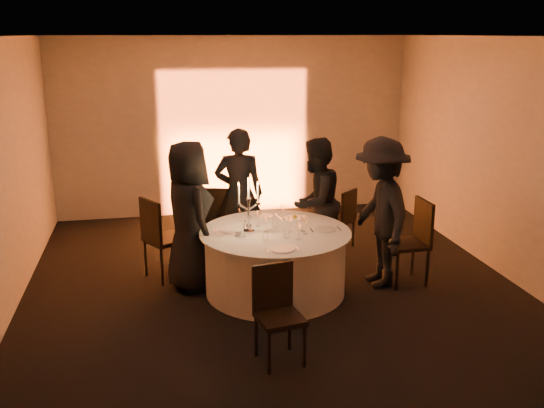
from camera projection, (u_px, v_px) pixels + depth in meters
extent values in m
plane|color=black|center=(275.00, 291.00, 7.38)|extent=(7.00, 7.00, 0.00)
plane|color=silver|center=(276.00, 36.00, 6.57)|extent=(7.00, 7.00, 0.00)
plane|color=#B9B4AC|center=(234.00, 127.00, 10.28)|extent=(7.00, 0.00, 7.00)
plane|color=#B9B4AC|center=(392.00, 295.00, 3.67)|extent=(7.00, 0.00, 7.00)
plane|color=#B9B4AC|center=(511.00, 161.00, 7.54)|extent=(0.00, 7.00, 7.00)
cube|color=black|center=(238.00, 213.00, 10.39)|extent=(0.25, 0.12, 0.10)
cylinder|color=black|center=(275.00, 290.00, 7.38)|extent=(0.60, 0.60, 0.03)
cylinder|color=black|center=(275.00, 262.00, 7.28)|extent=(0.20, 0.20, 0.75)
cylinder|color=white|center=(275.00, 262.00, 7.28)|extent=(1.68, 1.68, 0.75)
cylinder|color=white|center=(275.00, 232.00, 7.18)|extent=(1.80, 1.80, 0.02)
cube|color=black|center=(166.00, 239.00, 7.69)|extent=(0.63, 0.63, 0.05)
cube|color=black|center=(151.00, 221.00, 7.48)|extent=(0.27, 0.42, 0.53)
cylinder|color=black|center=(189.00, 259.00, 7.74)|extent=(0.04, 0.04, 0.50)
cylinder|color=black|center=(172.00, 251.00, 8.03)|extent=(0.04, 0.04, 0.50)
cylinder|color=black|center=(162.00, 267.00, 7.49)|extent=(0.04, 0.04, 0.50)
cylinder|color=black|center=(146.00, 258.00, 7.78)|extent=(0.04, 0.04, 0.50)
cube|color=black|center=(220.00, 219.00, 8.65)|extent=(0.53, 0.53, 0.05)
cube|color=black|center=(217.00, 205.00, 8.39)|extent=(0.42, 0.16, 0.49)
cylinder|color=black|center=(235.00, 232.00, 8.87)|extent=(0.04, 0.04, 0.46)
cylinder|color=black|center=(210.00, 231.00, 8.91)|extent=(0.04, 0.04, 0.46)
cylinder|color=black|center=(230.00, 240.00, 8.52)|extent=(0.04, 0.04, 0.46)
cylinder|color=black|center=(205.00, 239.00, 8.56)|extent=(0.04, 0.04, 0.46)
cube|color=black|center=(338.00, 219.00, 8.81)|extent=(0.54, 0.54, 0.05)
cube|color=black|center=(349.00, 206.00, 8.64)|extent=(0.31, 0.28, 0.44)
cylinder|color=black|center=(334.00, 229.00, 9.09)|extent=(0.04, 0.04, 0.41)
cylinder|color=black|center=(322.00, 234.00, 8.83)|extent=(0.04, 0.04, 0.41)
cylinder|color=black|center=(353.00, 233.00, 8.89)|extent=(0.04, 0.04, 0.41)
cylinder|color=black|center=(342.00, 239.00, 8.64)|extent=(0.04, 0.04, 0.41)
cube|color=black|center=(406.00, 244.00, 7.51)|extent=(0.48, 0.48, 0.05)
cube|color=black|center=(424.00, 221.00, 7.48)|extent=(0.05, 0.47, 0.53)
cylinder|color=black|center=(384.00, 259.00, 7.73)|extent=(0.04, 0.04, 0.50)
cylinder|color=black|center=(397.00, 271.00, 7.35)|extent=(0.04, 0.04, 0.50)
cylinder|color=black|center=(413.00, 257.00, 7.81)|extent=(0.04, 0.04, 0.50)
cylinder|color=black|center=(427.00, 268.00, 7.44)|extent=(0.04, 0.04, 0.50)
cube|color=black|center=(280.00, 318.00, 5.69)|extent=(0.48, 0.48, 0.05)
cube|color=black|center=(273.00, 286.00, 5.78)|extent=(0.41, 0.11, 0.47)
cylinder|color=black|center=(269.00, 353.00, 5.53)|extent=(0.04, 0.04, 0.44)
cylinder|color=black|center=(304.00, 346.00, 5.66)|extent=(0.04, 0.04, 0.44)
cylinder|color=black|center=(256.00, 335.00, 5.85)|extent=(0.04, 0.04, 0.44)
cylinder|color=black|center=(289.00, 329.00, 5.97)|extent=(0.04, 0.04, 0.44)
imported|color=black|center=(189.00, 216.00, 7.28)|extent=(0.84, 1.03, 1.83)
imported|color=black|center=(239.00, 194.00, 8.29)|extent=(0.74, 0.55, 1.82)
imported|color=black|center=(315.00, 203.00, 8.03)|extent=(1.06, 1.05, 1.73)
imported|color=black|center=(380.00, 213.00, 7.37)|extent=(0.70, 1.20, 1.85)
cylinder|color=white|center=(230.00, 229.00, 7.22)|extent=(0.28, 0.28, 0.01)
cube|color=silver|center=(216.00, 230.00, 7.18)|extent=(0.01, 0.17, 0.01)
cube|color=silver|center=(244.00, 229.00, 7.25)|extent=(0.02, 0.17, 0.01)
cylinder|color=white|center=(264.00, 216.00, 7.74)|extent=(0.24, 0.24, 0.01)
cube|color=silver|center=(251.00, 217.00, 7.71)|extent=(0.02, 0.17, 0.01)
cube|color=silver|center=(277.00, 215.00, 7.77)|extent=(0.02, 0.17, 0.01)
cylinder|color=white|center=(294.00, 218.00, 7.66)|extent=(0.26, 0.26, 0.01)
cube|color=silver|center=(281.00, 219.00, 7.62)|extent=(0.02, 0.17, 0.01)
cube|color=silver|center=(307.00, 217.00, 7.69)|extent=(0.01, 0.17, 0.01)
sphere|color=yellow|center=(294.00, 215.00, 7.65)|extent=(0.07, 0.07, 0.07)
cylinder|color=white|center=(325.00, 229.00, 7.23)|extent=(0.25, 0.25, 0.01)
cube|color=silver|center=(312.00, 230.00, 7.19)|extent=(0.02, 0.17, 0.01)
cube|color=silver|center=(339.00, 228.00, 7.26)|extent=(0.01, 0.17, 0.01)
cylinder|color=white|center=(282.00, 249.00, 6.56)|extent=(0.27, 0.27, 0.01)
cube|color=silver|center=(267.00, 250.00, 6.53)|extent=(0.02, 0.17, 0.01)
cube|color=silver|center=(297.00, 248.00, 6.59)|extent=(0.02, 0.17, 0.01)
cylinder|color=white|center=(239.00, 236.00, 7.01)|extent=(0.11, 0.11, 0.01)
cylinder|color=white|center=(239.00, 233.00, 7.00)|extent=(0.07, 0.07, 0.06)
cylinder|color=silver|center=(249.00, 231.00, 7.14)|extent=(0.13, 0.13, 0.02)
sphere|color=silver|center=(249.00, 226.00, 7.12)|extent=(0.07, 0.07, 0.07)
cylinder|color=silver|center=(249.00, 215.00, 7.08)|extent=(0.03, 0.03, 0.35)
cylinder|color=silver|center=(248.00, 200.00, 7.03)|extent=(0.06, 0.06, 0.03)
cylinder|color=white|center=(248.00, 190.00, 7.00)|extent=(0.02, 0.02, 0.23)
cone|color=orange|center=(248.00, 178.00, 6.96)|extent=(0.02, 0.02, 0.04)
cylinder|color=silver|center=(244.00, 207.00, 7.04)|extent=(0.13, 0.02, 0.09)
cylinder|color=silver|center=(239.00, 204.00, 7.02)|extent=(0.05, 0.05, 0.03)
cylinder|color=white|center=(239.00, 195.00, 6.99)|extent=(0.02, 0.02, 0.23)
cone|color=orange|center=(239.00, 183.00, 6.95)|extent=(0.02, 0.02, 0.04)
cylinder|color=silver|center=(253.00, 207.00, 7.07)|extent=(0.13, 0.02, 0.09)
cylinder|color=silver|center=(258.00, 203.00, 7.07)|extent=(0.05, 0.05, 0.03)
cylinder|color=white|center=(258.00, 194.00, 7.03)|extent=(0.02, 0.02, 0.23)
cone|color=orange|center=(258.00, 182.00, 7.00)|extent=(0.02, 0.02, 0.04)
cylinder|color=white|center=(258.00, 226.00, 7.36)|extent=(0.06, 0.06, 0.01)
cylinder|color=white|center=(258.00, 222.00, 7.34)|extent=(0.01, 0.01, 0.10)
cone|color=white|center=(258.00, 215.00, 7.32)|extent=(0.07, 0.07, 0.09)
cylinder|color=white|center=(266.00, 232.00, 7.15)|extent=(0.06, 0.06, 0.01)
cylinder|color=white|center=(266.00, 227.00, 7.14)|extent=(0.01, 0.01, 0.10)
cone|color=white|center=(266.00, 220.00, 7.12)|extent=(0.07, 0.07, 0.09)
cylinder|color=white|center=(244.00, 236.00, 6.99)|extent=(0.06, 0.06, 0.01)
cylinder|color=white|center=(244.00, 232.00, 6.98)|extent=(0.01, 0.01, 0.10)
cone|color=white|center=(244.00, 224.00, 6.95)|extent=(0.07, 0.07, 0.09)
cylinder|color=white|center=(290.00, 231.00, 7.16)|extent=(0.06, 0.06, 0.01)
cylinder|color=white|center=(290.00, 227.00, 7.14)|extent=(0.01, 0.01, 0.10)
cone|color=white|center=(290.00, 220.00, 7.12)|extent=(0.07, 0.07, 0.09)
cylinder|color=white|center=(299.00, 239.00, 6.90)|extent=(0.06, 0.06, 0.01)
cylinder|color=white|center=(299.00, 234.00, 6.89)|extent=(0.01, 0.01, 0.10)
cone|color=white|center=(299.00, 227.00, 6.86)|extent=(0.07, 0.07, 0.09)
cylinder|color=white|center=(283.00, 219.00, 7.62)|extent=(0.06, 0.06, 0.01)
cylinder|color=white|center=(283.00, 215.00, 7.61)|extent=(0.01, 0.01, 0.10)
cone|color=white|center=(283.00, 209.00, 7.58)|extent=(0.07, 0.07, 0.09)
cylinder|color=white|center=(303.00, 231.00, 7.17)|extent=(0.06, 0.06, 0.01)
cylinder|color=white|center=(303.00, 227.00, 7.15)|extent=(0.01, 0.01, 0.10)
cone|color=white|center=(303.00, 220.00, 7.13)|extent=(0.07, 0.07, 0.09)
cylinder|color=white|center=(305.00, 234.00, 7.07)|extent=(0.06, 0.06, 0.01)
cylinder|color=white|center=(305.00, 230.00, 7.06)|extent=(0.01, 0.01, 0.10)
cone|color=white|center=(306.00, 222.00, 7.03)|extent=(0.07, 0.07, 0.09)
cylinder|color=white|center=(265.00, 237.00, 6.83)|extent=(0.07, 0.07, 0.09)
cylinder|color=white|center=(275.00, 224.00, 7.30)|extent=(0.07, 0.07, 0.09)
cylinder|color=white|center=(287.00, 234.00, 6.92)|extent=(0.07, 0.07, 0.09)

